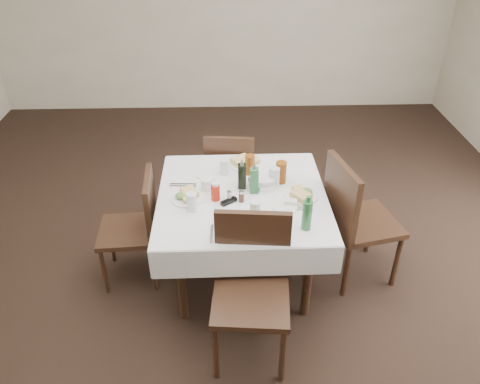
{
  "coord_description": "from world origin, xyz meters",
  "views": [
    {
      "loc": [
        0.02,
        -2.74,
        2.62
      ],
      "look_at": [
        0.11,
        0.05,
        0.8
      ],
      "focal_mm": 35.0,
      "sensor_mm": 36.0,
      "label": 1
    }
  ],
  "objects": [
    {
      "name": "salt_shaker",
      "position": [
        0.03,
        0.0,
        0.8
      ],
      "size": [
        0.03,
        0.03,
        0.07
      ],
      "color": "white",
      "rests_on": "dining_table"
    },
    {
      "name": "ketchup_bottle",
      "position": [
        -0.06,
        0.02,
        0.83
      ],
      "size": [
        0.06,
        0.06,
        0.14
      ],
      "color": "red",
      "rests_on": "dining_table"
    },
    {
      "name": "meal_west",
      "position": [
        -0.27,
        0.04,
        0.78
      ],
      "size": [
        0.24,
        0.24,
        0.05
      ],
      "color": "white",
      "rests_on": "dining_table"
    },
    {
      "name": "water_s",
      "position": [
        0.2,
        -0.22,
        0.83
      ],
      "size": [
        0.07,
        0.07,
        0.14
      ],
      "color": "silver",
      "rests_on": "dining_table"
    },
    {
      "name": "chair_west",
      "position": [
        -0.65,
        0.1,
        0.51
      ],
      "size": [
        0.45,
        0.45,
        0.9
      ],
      "color": "black",
      "rests_on": "ground"
    },
    {
      "name": "ground_plane",
      "position": [
        0.0,
        0.0,
        0.0
      ],
      "size": [
        7.0,
        7.0,
        0.0
      ],
      "primitive_type": "plane",
      "color": "black"
    },
    {
      "name": "oil_cruet_dark",
      "position": [
        0.13,
        0.17,
        0.87
      ],
      "size": [
        0.06,
        0.06,
        0.24
      ],
      "color": "black",
      "rests_on": "dining_table"
    },
    {
      "name": "cutlery_w",
      "position": [
        -0.31,
        0.21,
        0.77
      ],
      "size": [
        0.2,
        0.06,
        0.01
      ],
      "color": "silver",
      "rests_on": "dining_table"
    },
    {
      "name": "meal_south",
      "position": [
        0.09,
        -0.31,
        0.79
      ],
      "size": [
        0.28,
        0.28,
        0.06
      ],
      "color": "white",
      "rests_on": "dining_table"
    },
    {
      "name": "green_bottle",
      "position": [
        0.53,
        -0.34,
        0.87
      ],
      "size": [
        0.06,
        0.06,
        0.25
      ],
      "color": "#2A6D39",
      "rests_on": "dining_table"
    },
    {
      "name": "iced_tea_a",
      "position": [
        0.2,
        0.37,
        0.84
      ],
      "size": [
        0.08,
        0.08,
        0.16
      ],
      "color": "brown",
      "rests_on": "dining_table"
    },
    {
      "name": "chair_south",
      "position": [
        0.16,
        -0.59,
        0.57
      ],
      "size": [
        0.51,
        0.51,
        1.0
      ],
      "color": "black",
      "rests_on": "ground"
    },
    {
      "name": "side_plate_a",
      "position": [
        -0.14,
        0.36,
        0.77
      ],
      "size": [
        0.17,
        0.17,
        0.01
      ],
      "color": "white",
      "rests_on": "dining_table"
    },
    {
      "name": "coffee_mug",
      "position": [
        -0.13,
        0.14,
        0.81
      ],
      "size": [
        0.13,
        0.13,
        0.1
      ],
      "color": "white",
      "rests_on": "dining_table"
    },
    {
      "name": "sugar_caddy",
      "position": [
        0.46,
        -0.07,
        0.78
      ],
      "size": [
        0.09,
        0.06,
        0.04
      ],
      "color": "white",
      "rests_on": "dining_table"
    },
    {
      "name": "cutlery_n",
      "position": [
        0.27,
        0.45,
        0.77
      ],
      "size": [
        0.06,
        0.19,
        0.01
      ],
      "color": "silver",
      "rests_on": "dining_table"
    },
    {
      "name": "pepper_shaker",
      "position": [
        0.12,
        -0.01,
        0.8
      ],
      "size": [
        0.04,
        0.04,
        0.08
      ],
      "color": "#472D1E",
      "rests_on": "dining_table"
    },
    {
      "name": "meal_north",
      "position": [
        0.17,
        0.49,
        0.79
      ],
      "size": [
        0.28,
        0.28,
        0.06
      ],
      "color": "white",
      "rests_on": "dining_table"
    },
    {
      "name": "cutlery_s",
      "position": [
        -0.07,
        -0.38,
        0.77
      ],
      "size": [
        0.05,
        0.19,
        0.01
      ],
      "color": "silver",
      "rests_on": "dining_table"
    },
    {
      "name": "sunglasses",
      "position": [
        0.03,
        -0.03,
        0.78
      ],
      "size": [
        0.12,
        0.11,
        0.03
      ],
      "color": "black",
      "rests_on": "dining_table"
    },
    {
      "name": "side_plate_b",
      "position": [
        0.42,
        -0.11,
        0.77
      ],
      "size": [
        0.17,
        0.17,
        0.01
      ],
      "color": "white",
      "rests_on": "dining_table"
    },
    {
      "name": "room_shell",
      "position": [
        0.0,
        0.0,
        1.71
      ],
      "size": [
        6.04,
        7.04,
        2.8
      ],
      "color": "#BBAE97",
      "rests_on": "ground"
    },
    {
      "name": "oil_cruet_green",
      "position": [
        0.21,
        0.11,
        0.87
      ],
      "size": [
        0.06,
        0.06,
        0.25
      ],
      "color": "#2A6D39",
      "rests_on": "dining_table"
    },
    {
      "name": "water_n",
      "position": [
        -0.0,
        0.37,
        0.82
      ],
      "size": [
        0.06,
        0.06,
        0.12
      ],
      "color": "silver",
      "rests_on": "dining_table"
    },
    {
      "name": "cutlery_e",
      "position": [
        0.5,
        -0.12,
        0.77
      ],
      "size": [
        0.16,
        0.07,
        0.01
      ],
      "color": "silver",
      "rests_on": "dining_table"
    },
    {
      "name": "bread_basket",
      "position": [
        0.29,
        0.21,
        0.8
      ],
      "size": [
        0.22,
        0.22,
        0.07
      ],
      "color": "silver",
      "rests_on": "dining_table"
    },
    {
      "name": "chair_north",
      "position": [
        0.05,
        0.84,
        0.51
      ],
      "size": [
        0.46,
        0.46,
        0.89
      ],
      "color": "black",
      "rests_on": "ground"
    },
    {
      "name": "water_e",
      "position": [
        0.37,
        0.2,
        0.84
      ],
      "size": [
        0.08,
        0.08,
        0.15
      ],
      "color": "silver",
      "rests_on": "dining_table"
    },
    {
      "name": "iced_tea_b",
      "position": [
        0.42,
        0.24,
        0.85
      ],
      "size": [
        0.08,
        0.08,
        0.17
      ],
      "color": "brown",
      "rests_on": "dining_table"
    },
    {
      "name": "water_w",
      "position": [
        -0.22,
        -0.11,
        0.83
      ],
      "size": [
        0.07,
        0.07,
        0.13
      ],
      "color": "silver",
      "rests_on": "dining_table"
    },
    {
      "name": "meal_east",
      "position": [
        0.55,
        0.03,
        0.78
      ],
      "size": [
        0.25,
        0.25,
        0.05
      ],
      "color": "white",
      "rests_on": "dining_table"
    },
    {
      "name": "dining_table",
      "position": [
        0.13,
        0.07,
        0.67
      ],
      "size": [
        1.23,
        1.23,
        0.76
      ],
      "color": "black",
      "rests_on": "ground"
    },
    {
      "name": "chair_east",
      "position": [
        0.95,
        0.04,
        0.59
      ],
      "size": [
        0.58,
        0.58,
        1.03
      ],
      "color": "black",
      "rests_on": "ground"
    }
  ]
}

